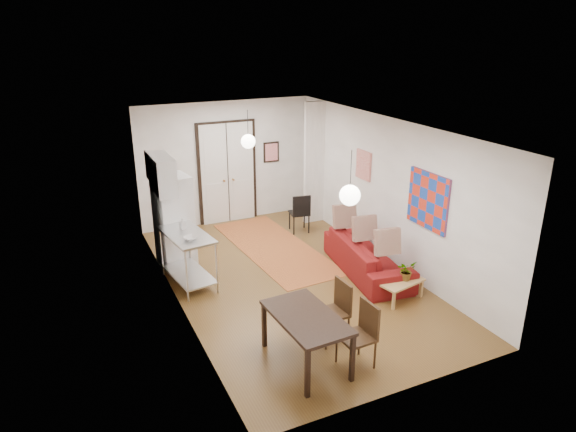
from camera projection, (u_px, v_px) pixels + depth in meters
name	position (u px, v px, depth m)	size (l,w,h in m)	color
floor	(289.00, 279.00, 9.70)	(7.00, 7.00, 0.00)	brown
ceiling	(289.00, 126.00, 8.70)	(4.20, 7.00, 0.02)	silver
wall_back	(226.00, 163.00, 12.17)	(4.20, 0.02, 2.90)	white
wall_front	(412.00, 292.00, 6.23)	(4.20, 0.02, 2.90)	white
wall_left	(173.00, 225.00, 8.36)	(0.02, 7.00, 2.90)	white
wall_right	(386.00, 192.00, 10.04)	(0.02, 7.00, 2.90)	white
double_doors	(228.00, 173.00, 12.22)	(1.44, 0.06, 2.50)	silver
stub_partition	(314.00, 164.00, 12.10)	(0.50, 0.10, 2.90)	white
wall_cabinet	(162.00, 174.00, 9.55)	(0.35, 1.00, 0.70)	silver
painting_popart	(428.00, 201.00, 8.90)	(0.05, 1.00, 1.00)	red
painting_abstract	(364.00, 165.00, 10.58)	(0.05, 0.50, 0.60)	#F2E4CA
poster_back	(271.00, 152.00, 12.55)	(0.40, 0.03, 0.50)	red
print_left	(148.00, 166.00, 9.90)	(0.03, 0.44, 0.54)	#A27043
pendant_back	(248.00, 141.00, 10.62)	(0.30, 0.30, 0.80)	white
pendant_front	(350.00, 195.00, 7.22)	(0.30, 0.30, 0.80)	white
kilim_rug	(275.00, 248.00, 11.07)	(1.40, 3.72, 0.01)	#C96E32
sofa	(367.00, 256.00, 9.86)	(0.91, 2.32, 0.68)	maroon
coffee_table	(400.00, 283.00, 8.88)	(0.88, 0.60, 0.36)	tan
potted_plant	(406.00, 270.00, 8.85)	(0.27, 0.31, 0.35)	#326A30
kitchen_counter	(188.00, 251.00, 9.31)	(0.82, 1.38, 1.00)	silver
bowl	(191.00, 238.00, 8.93)	(0.23, 0.23, 0.06)	beige
soap_bottle	(182.00, 224.00, 9.37)	(0.10, 0.09, 0.21)	#54A0B8
fridge	(174.00, 221.00, 10.04)	(0.64, 0.64, 1.82)	white
dining_table	(306.00, 321.00, 7.06)	(0.85, 1.41, 0.76)	black
dining_chair_near	(328.00, 305.00, 7.72)	(0.47, 0.65, 0.94)	#3C2513
dining_chair_far	(353.00, 328.00, 7.12)	(0.47, 0.65, 0.94)	#3C2513
black_side_chair	(298.00, 208.00, 11.87)	(0.48, 0.49, 0.92)	black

